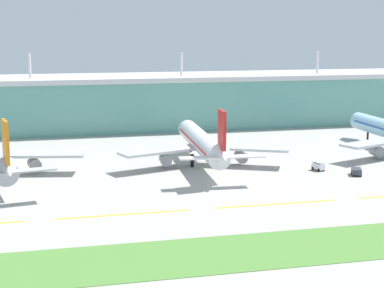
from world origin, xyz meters
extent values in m
plane|color=#A8A59E|center=(0.00, 0.00, 0.00)|extent=(600.00, 600.00, 0.00)
cube|color=#5B9E93|center=(0.00, 102.99, 9.40)|extent=(280.00, 28.00, 18.80)
cube|color=silver|center=(0.00, 102.99, 19.70)|extent=(288.00, 34.00, 1.80)
cylinder|color=silver|center=(-56.00, 97.39, 25.10)|extent=(0.90, 0.90, 9.00)
cylinder|color=silver|center=(0.00, 97.39, 25.10)|extent=(0.90, 0.90, 9.00)
cylinder|color=silver|center=(56.00, 97.39, 25.10)|extent=(0.90, 0.90, 9.00)
cone|color=#ADB2BC|center=(-60.28, 0.92, 7.70)|extent=(6.03, 7.40, 5.72)
cube|color=orange|center=(-60.46, 1.90, 14.15)|extent=(1.82, 6.42, 9.50)
cube|color=#ADB2BC|center=(-54.96, 2.38, 7.50)|extent=(10.41, 4.92, 0.36)
cube|color=#B7BABF|center=(-53.62, 31.69, 5.20)|extent=(24.88, 11.56, 0.70)
cylinder|color=gray|center=(-55.06, 32.89, 2.40)|extent=(3.95, 5.00, 3.20)
cylinder|color=black|center=(-62.54, 31.53, 1.80)|extent=(1.10, 1.10, 3.60)
cylinder|color=white|center=(-8.68, 32.90, 6.50)|extent=(8.87, 48.78, 5.80)
cone|color=white|center=(-7.01, 59.11, 6.50)|extent=(5.75, 4.34, 5.51)
cone|color=white|center=(-10.41, 5.70, 7.70)|extent=(5.34, 6.93, 5.72)
cube|color=red|center=(-10.35, 6.70, 14.15)|extent=(1.11, 6.43, 9.50)
cube|color=white|center=(-15.87, 6.55, 7.50)|extent=(10.18, 3.83, 0.36)
cube|color=white|center=(-4.89, 5.85, 7.50)|extent=(10.18, 3.83, 0.36)
cube|color=#B7BABF|center=(-20.93, 29.25, 5.20)|extent=(24.92, 14.01, 0.70)
cylinder|color=gray|center=(-19.64, 30.61, 2.40)|extent=(3.48, 4.69, 3.20)
cube|color=#B7BABF|center=(3.02, 27.73, 5.20)|extent=(24.58, 16.52, 0.70)
cylinder|color=gray|center=(1.91, 29.24, 2.40)|extent=(3.48, 4.69, 3.20)
cylinder|color=black|center=(-7.52, 51.06, 1.80)|extent=(0.70, 0.70, 3.60)
cylinder|color=black|center=(-12.06, 30.11, 1.80)|extent=(1.10, 1.10, 3.60)
cylinder|color=black|center=(-5.67, 29.71, 1.80)|extent=(1.10, 1.10, 3.60)
cube|color=red|center=(-8.68, 32.90, 6.90)|extent=(8.60, 43.95, 0.60)
cone|color=#9ED1EA|center=(55.58, 63.54, 6.50)|extent=(5.59, 4.11, 5.51)
cube|color=#B7BABF|center=(42.84, 26.75, 5.20)|extent=(24.85, 14.90, 0.70)
cylinder|color=gray|center=(44.07, 28.17, 2.40)|extent=(3.29, 4.56, 3.20)
cylinder|color=black|center=(55.38, 53.89, 1.80)|extent=(0.70, 0.70, 3.60)
cube|color=yellow|center=(-37.00, -11.32, 0.02)|extent=(28.00, 0.70, 0.04)
cube|color=yellow|center=(-3.00, -11.32, 0.02)|extent=(28.00, 0.70, 0.04)
cube|color=#518438|center=(0.00, -38.51, 0.05)|extent=(300.00, 18.00, 0.10)
cube|color=#333842|center=(27.80, 9.96, 1.15)|extent=(3.93, 4.99, 1.40)
cylinder|color=black|center=(27.41, 11.80, 0.45)|extent=(0.67, 0.97, 0.90)
cylinder|color=black|center=(29.39, 10.96, 0.45)|extent=(0.67, 0.97, 0.90)
cylinder|color=black|center=(26.20, 8.97, 0.45)|extent=(0.67, 0.97, 0.90)
cylinder|color=black|center=(28.19, 8.12, 0.45)|extent=(0.67, 0.97, 0.90)
cube|color=silver|center=(20.36, 17.49, 1.25)|extent=(2.73, 3.96, 1.60)
cube|color=silver|center=(20.36, 17.49, 2.40)|extent=(2.63, 3.61, 0.16)
cylinder|color=black|center=(19.23, 18.47, 0.45)|extent=(0.59, 0.96, 0.90)
cylinder|color=black|center=(20.78, 18.92, 0.45)|extent=(0.59, 0.96, 0.90)
cylinder|color=black|center=(19.93, 16.05, 0.45)|extent=(0.59, 0.96, 0.90)
cylinder|color=black|center=(21.48, 16.50, 0.45)|extent=(0.59, 0.96, 0.90)
camera|label=1|loc=(-52.65, -137.43, 38.14)|focal=58.81mm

